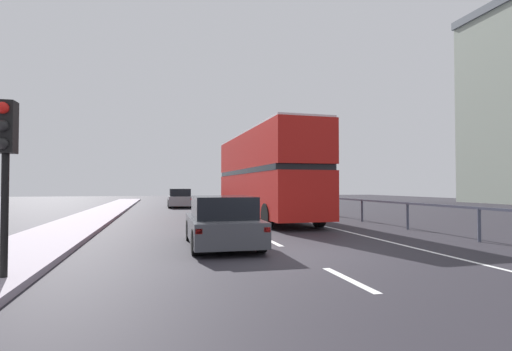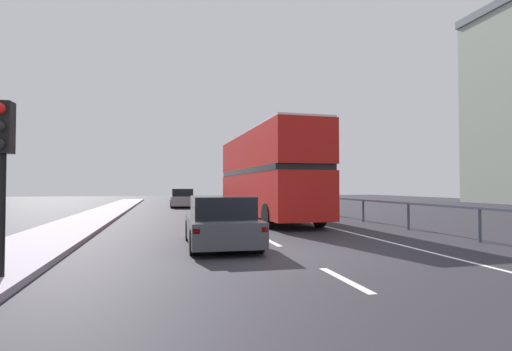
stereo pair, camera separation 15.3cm
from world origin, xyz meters
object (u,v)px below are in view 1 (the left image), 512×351
object	(u,v)px
double_decker_bus_red	(265,173)
traffic_signal_pole	(5,145)
sedan_car_ahead	(180,198)
hatchback_car_near	(222,222)

from	to	relation	value
double_decker_bus_red	traffic_signal_pole	size ratio (longest dim) A/B	3.75
double_decker_bus_red	sedan_car_ahead	bearing A→B (deg)	104.36
traffic_signal_pole	sedan_car_ahead	world-z (taller)	traffic_signal_pole
sedan_car_ahead	double_decker_bus_red	bearing A→B (deg)	-73.86
traffic_signal_pole	sedan_car_ahead	size ratio (longest dim) A/B	0.71
hatchback_car_near	sedan_car_ahead	size ratio (longest dim) A/B	0.97
hatchback_car_near	traffic_signal_pole	bearing A→B (deg)	-140.38
hatchback_car_near	sedan_car_ahead	xyz separation A→B (m)	(-0.11, 20.76, 0.03)
double_decker_bus_red	hatchback_car_near	bearing A→B (deg)	-114.66
double_decker_bus_red	hatchback_car_near	xyz separation A→B (m)	(-3.48, -8.15, -1.67)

